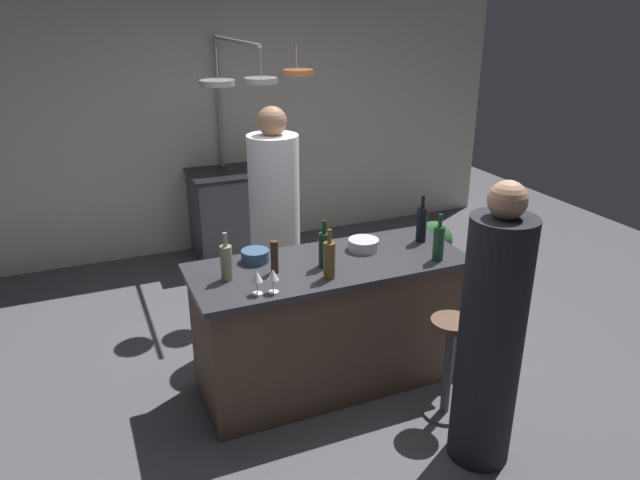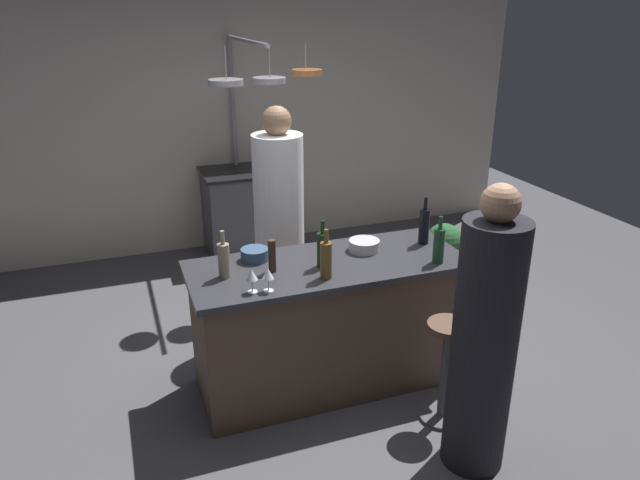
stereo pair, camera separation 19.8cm
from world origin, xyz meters
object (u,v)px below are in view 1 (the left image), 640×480
(wine_bottle_green, at_px, (439,242))
(mixing_bowl_steel, at_px, (363,244))
(wine_bottle_amber, at_px, (329,259))
(mixing_bowl_blue, at_px, (255,256))
(stove_range, at_px, (232,214))
(wine_glass_near_right_guest, at_px, (273,276))
(wine_bottle_red, at_px, (324,249))
(wine_bottle_white, at_px, (226,262))
(pepper_mill, at_px, (274,257))
(wine_glass_near_left_guest, at_px, (257,277))
(guest_right, at_px, (491,339))
(bar_stool_right, at_px, (448,363))
(wine_bottle_dark, at_px, (422,224))
(potted_plant, at_px, (433,244))
(chef, at_px, (275,233))

(wine_bottle_green, distance_m, mixing_bowl_steel, 0.51)
(wine_bottle_amber, relative_size, wine_bottle_green, 1.00)
(wine_bottle_green, xyz_separation_m, mixing_bowl_blue, (-1.09, 0.44, -0.08))
(stove_range, xyz_separation_m, wine_glass_near_right_guest, (-0.47, -2.71, 0.56))
(wine_bottle_red, xyz_separation_m, mixing_bowl_blue, (-0.38, 0.25, -0.08))
(stove_range, height_order, wine_bottle_white, wine_bottle_white)
(stove_range, distance_m, wine_glass_near_right_guest, 2.81)
(mixing_bowl_steel, xyz_separation_m, mixing_bowl_blue, (-0.73, 0.10, 0.00))
(wine_glass_near_right_guest, relative_size, mixing_bowl_steel, 0.70)
(pepper_mill, xyz_separation_m, wine_bottle_red, (0.32, -0.03, 0.01))
(wine_bottle_red, xyz_separation_m, wine_glass_near_left_guest, (-0.51, -0.20, -0.01))
(guest_right, distance_m, wine_bottle_green, 0.82)
(mixing_bowl_blue, bearing_deg, wine_bottle_amber, -50.64)
(bar_stool_right, relative_size, wine_bottle_amber, 2.17)
(pepper_mill, relative_size, wine_glass_near_left_guest, 1.44)
(wine_bottle_dark, bearing_deg, potted_plant, 51.70)
(wine_bottle_green, height_order, wine_glass_near_left_guest, wine_bottle_green)
(bar_stool_right, distance_m, mixing_bowl_blue, 1.39)
(wine_bottle_green, bearing_deg, mixing_bowl_blue, 158.05)
(bar_stool_right, bearing_deg, wine_glass_near_left_guest, 161.24)
(wine_bottle_dark, relative_size, wine_bottle_white, 1.10)
(guest_right, relative_size, wine_bottle_red, 5.36)
(wine_bottle_dark, xyz_separation_m, wine_glass_near_left_guest, (-1.30, -0.33, -0.03))
(potted_plant, height_order, mixing_bowl_blue, mixing_bowl_blue)
(bar_stool_right, bearing_deg, guest_right, -94.18)
(pepper_mill, bearing_deg, mixing_bowl_blue, 105.50)
(wine_bottle_dark, height_order, wine_bottle_red, wine_bottle_dark)
(potted_plant, height_order, wine_bottle_white, wine_bottle_white)
(wine_bottle_red, bearing_deg, wine_bottle_green, -15.23)
(potted_plant, bearing_deg, wine_glass_near_right_guest, -144.56)
(wine_bottle_green, bearing_deg, guest_right, -101.41)
(wine_bottle_white, height_order, mixing_bowl_blue, wine_bottle_white)
(potted_plant, xyz_separation_m, wine_bottle_white, (-2.32, -1.24, 0.72))
(wine_glass_near_left_guest, relative_size, wine_glass_near_right_guest, 1.00)
(chef, distance_m, pepper_mill, 0.89)
(chef, relative_size, wine_bottle_amber, 5.68)
(wine_bottle_green, bearing_deg, potted_plant, 56.23)
(stove_range, bearing_deg, mixing_bowl_steel, -82.72)
(pepper_mill, xyz_separation_m, mixing_bowl_steel, (0.67, 0.11, -0.07))
(guest_right, distance_m, wine_bottle_amber, 1.03)
(guest_right, relative_size, wine_bottle_amber, 5.26)
(wine_bottle_dark, relative_size, wine_bottle_amber, 1.06)
(pepper_mill, bearing_deg, chef, 70.87)
(wine_bottle_dark, xyz_separation_m, wine_glass_near_right_guest, (-1.21, -0.35, -0.03))
(bar_stool_right, xyz_separation_m, pepper_mill, (-0.91, 0.61, 0.63))
(bar_stool_right, xyz_separation_m, potted_plant, (1.12, 1.87, -0.08))
(wine_bottle_green, distance_m, wine_glass_near_right_guest, 1.13)
(guest_right, height_order, pepper_mill, guest_right)
(wine_bottle_dark, distance_m, wine_bottle_white, 1.41)
(chef, bearing_deg, bar_stool_right, -66.52)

